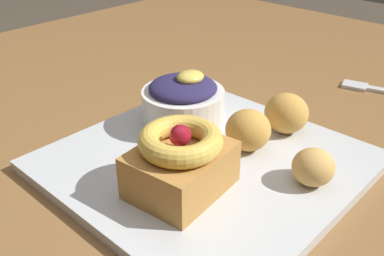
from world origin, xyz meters
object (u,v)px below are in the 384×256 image
Objects in this scene: fritter_front at (313,167)px; fritter_back at (286,113)px; fork at (379,90)px; front_plate at (206,162)px; fritter_middle at (248,130)px; cake_slice at (181,161)px; berry_ramekin at (183,103)px.

fritter_front is 0.83× the size of fritter_back.
front_plate is at bearing 65.29° from fork.
fritter_middle is 0.06m from fritter_back.
berry_ramekin is (0.09, 0.09, -0.00)m from cake_slice.
fritter_front is (0.09, -0.08, -0.01)m from cake_slice.
fritter_back reaches higher than fritter_middle.
front_plate is 5.91× the size of fritter_middle.
cake_slice is at bearing -161.54° from front_plate.
berry_ramekin is 1.90× the size of fritter_back.
fritter_front is 0.29m from fork.
cake_slice is 2.01× the size of fritter_middle.
fork is (0.21, -0.03, -0.03)m from fritter_back.
berry_ramekin is at bearing 125.61° from fritter_back.
berry_ramekin is 1.96× the size of fritter_middle.
fritter_middle reaches higher than fork.
front_plate is 3.01× the size of berry_ramekin.
cake_slice is at bearing 179.38° from fritter_middle.
front_plate is 0.11m from fritter_back.
fritter_front is (-0.00, -0.17, -0.01)m from berry_ramekin.
fritter_back is at bearing 68.05° from fork.
berry_ramekin is at bearing 42.91° from cake_slice.
cake_slice is at bearing 137.70° from fritter_front.
front_plate is at bearing -118.21° from berry_ramekin.
fritter_middle is 0.28m from fork.
berry_ramekin is 0.31m from fork.
berry_ramekin reaches higher than front_plate.
front_plate is at bearing 164.54° from fritter_back.
berry_ramekin is 2.30× the size of fritter_front.
front_plate is 2.31× the size of fork.
fritter_front is at bearing 84.92° from fork.
fritter_front is (0.04, -0.10, 0.02)m from front_plate.
cake_slice reaches higher than fritter_front.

